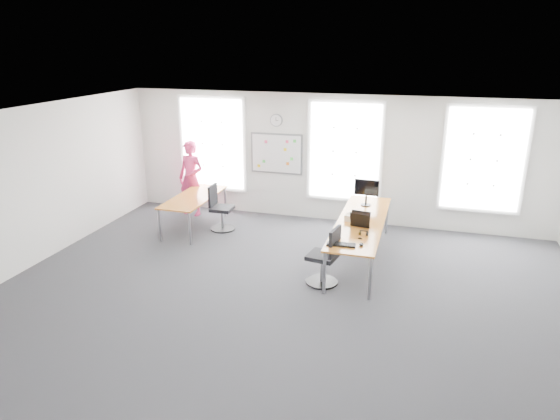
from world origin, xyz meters
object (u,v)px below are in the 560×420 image
(desk_right, at_px, (361,223))
(desk_left, at_px, (194,199))
(monitor, at_px, (367,190))
(keyboard, at_px, (341,245))
(person, at_px, (191,178))
(headphones, at_px, (363,233))
(chair_left, at_px, (220,210))
(chair_right, at_px, (326,259))

(desk_right, distance_m, desk_left, 3.97)
(desk_left, relative_size, monitor, 3.65)
(keyboard, relative_size, monitor, 0.87)
(keyboard, bearing_deg, desk_right, 79.07)
(desk_right, height_order, person, person)
(person, xyz_separation_m, headphones, (4.51, -2.35, -0.07))
(person, bearing_deg, headphones, -16.92)
(chair_left, bearing_deg, person, 51.45)
(monitor, bearing_deg, person, 175.75)
(person, distance_m, headphones, 5.09)
(chair_left, height_order, monitor, monitor)
(keyboard, relative_size, headphones, 3.04)
(desk_right, height_order, monitor, monitor)
(monitor, bearing_deg, desk_right, -84.43)
(person, bearing_deg, monitor, 2.61)
(person, distance_m, monitor, 4.39)
(chair_left, bearing_deg, desk_left, 94.52)
(person, relative_size, keyboard, 3.75)
(desk_left, bearing_deg, chair_left, 6.37)
(desk_left, height_order, chair_right, chair_right)
(desk_left, relative_size, chair_right, 1.93)
(desk_left, height_order, person, person)
(desk_right, xyz_separation_m, monitor, (-0.03, 0.98, 0.39))
(keyboard, xyz_separation_m, headphones, (0.30, 0.57, 0.03))
(chair_right, relative_size, person, 0.58)
(headphones, bearing_deg, keyboard, -101.26)
(person, bearing_deg, desk_right, -9.42)
(desk_left, height_order, headphones, headphones)
(chair_right, relative_size, headphones, 6.64)
(desk_left, bearing_deg, headphones, -20.17)
(chair_right, bearing_deg, person, -115.41)
(desk_right, relative_size, chair_right, 3.09)
(desk_left, distance_m, headphones, 4.31)
(desk_left, relative_size, headphones, 12.80)
(headphones, bearing_deg, monitor, 112.28)
(person, height_order, monitor, person)
(chair_left, bearing_deg, headphones, -116.10)
(desk_right, distance_m, headphones, 0.78)
(chair_left, xyz_separation_m, headphones, (3.44, -1.55, 0.40))
(desk_right, relative_size, desk_left, 1.60)
(desk_right, distance_m, chair_right, 1.33)
(headphones, relative_size, monitor, 0.29)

